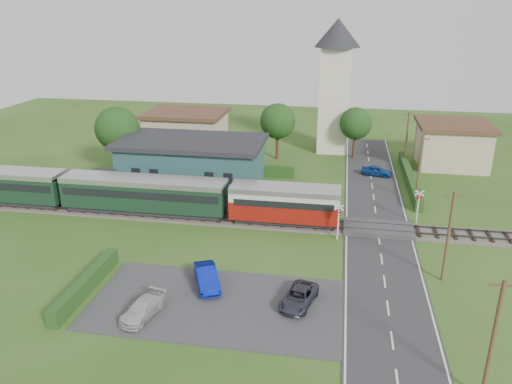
% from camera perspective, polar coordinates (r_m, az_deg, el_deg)
% --- Properties ---
extents(ground, '(120.00, 120.00, 0.00)m').
position_cam_1_polar(ground, '(44.94, 1.06, -4.60)').
color(ground, '#2D4C19').
extents(railway_track, '(76.00, 3.20, 0.49)m').
position_cam_1_polar(railway_track, '(46.69, 1.44, -3.45)').
color(railway_track, '#4C443D').
rests_on(railway_track, ground).
extents(road, '(6.00, 70.00, 0.05)m').
position_cam_1_polar(road, '(44.67, 13.90, -5.38)').
color(road, '#28282B').
rests_on(road, ground).
extents(car_park, '(17.00, 9.00, 0.08)m').
position_cam_1_polar(car_park, '(34.90, -4.57, -12.63)').
color(car_park, '#333335').
rests_on(car_park, ground).
extents(crossing_deck, '(6.20, 3.40, 0.45)m').
position_cam_1_polar(crossing_deck, '(46.39, 13.78, -4.09)').
color(crossing_deck, '#333335').
rests_on(crossing_deck, ground).
extents(platform, '(30.00, 3.00, 0.45)m').
position_cam_1_polar(platform, '(51.77, -9.03, -1.10)').
color(platform, gray).
rests_on(platform, ground).
extents(equipment_hut, '(2.30, 2.30, 2.55)m').
position_cam_1_polar(equipment_hut, '(54.29, -17.15, 0.97)').
color(equipment_hut, beige).
rests_on(equipment_hut, platform).
extents(station_building, '(16.00, 9.00, 5.30)m').
position_cam_1_polar(station_building, '(56.15, -7.31, 3.39)').
color(station_building, '#264E52').
rests_on(station_building, ground).
extents(train, '(43.20, 2.90, 3.40)m').
position_cam_1_polar(train, '(50.28, -16.02, 0.06)').
color(train, '#232328').
rests_on(train, ground).
extents(church_tower, '(6.00, 6.00, 17.60)m').
position_cam_1_polar(church_tower, '(68.79, 9.07, 12.90)').
color(church_tower, beige).
rests_on(church_tower, ground).
extents(house_west, '(10.80, 8.80, 5.50)m').
position_cam_1_polar(house_west, '(70.47, -7.93, 6.98)').
color(house_west, tan).
rests_on(house_west, ground).
extents(house_east, '(8.80, 8.80, 5.50)m').
position_cam_1_polar(house_east, '(67.67, 21.46, 5.18)').
color(house_east, tan).
rests_on(house_east, ground).
extents(hedge_carpark, '(0.80, 9.00, 1.20)m').
position_cam_1_polar(hedge_carpark, '(37.86, -18.89, -9.93)').
color(hedge_carpark, '#193814').
rests_on(hedge_carpark, ground).
extents(hedge_roadside, '(0.80, 18.00, 1.20)m').
position_cam_1_polar(hedge_roadside, '(59.71, 17.12, 1.57)').
color(hedge_roadside, '#193814').
rests_on(hedge_roadside, ground).
extents(hedge_station, '(22.00, 0.80, 1.30)m').
position_cam_1_polar(hedge_station, '(60.87, -6.00, 2.80)').
color(hedge_station, '#193814').
rests_on(hedge_station, ground).
extents(tree_a, '(5.20, 5.20, 8.00)m').
position_cam_1_polar(tree_a, '(61.74, -15.58, 6.96)').
color(tree_a, '#332316').
rests_on(tree_a, ground).
extents(tree_b, '(4.60, 4.60, 7.34)m').
position_cam_1_polar(tree_b, '(65.27, 2.50, 8.08)').
color(tree_b, '#332316').
rests_on(tree_b, ground).
extents(tree_c, '(4.20, 4.20, 6.78)m').
position_cam_1_polar(tree_c, '(66.81, 11.33, 7.67)').
color(tree_c, '#332316').
rests_on(tree_c, ground).
extents(utility_pole_a, '(1.40, 0.22, 7.00)m').
position_cam_1_polar(utility_pole_a, '(28.23, 25.45, -14.97)').
color(utility_pole_a, '#473321').
rests_on(utility_pole_a, ground).
extents(utility_pole_b, '(1.40, 0.22, 7.00)m').
position_cam_1_polar(utility_pole_b, '(38.39, 21.12, -4.70)').
color(utility_pole_b, '#473321').
rests_on(utility_pole_b, ground).
extents(utility_pole_c, '(1.40, 0.22, 7.00)m').
position_cam_1_polar(utility_pole_c, '(53.15, 18.15, 2.58)').
color(utility_pole_c, '#473321').
rests_on(utility_pole_c, ground).
extents(utility_pole_d, '(1.40, 0.22, 7.00)m').
position_cam_1_polar(utility_pole_d, '(64.60, 16.83, 5.81)').
color(utility_pole_d, '#473321').
rests_on(utility_pole_d, ground).
extents(crossing_signal_near, '(0.84, 0.28, 3.28)m').
position_cam_1_polar(crossing_signal_near, '(43.26, 9.41, -2.82)').
color(crossing_signal_near, silver).
rests_on(crossing_signal_near, ground).
extents(crossing_signal_far, '(0.84, 0.28, 3.28)m').
position_cam_1_polar(crossing_signal_far, '(48.29, 18.08, -1.07)').
color(crossing_signal_far, silver).
rests_on(crossing_signal_far, ground).
extents(streetlamp_west, '(0.30, 0.30, 5.15)m').
position_cam_1_polar(streetlamp_west, '(68.39, -14.83, 6.29)').
color(streetlamp_west, '#3F3F47').
rests_on(streetlamp_west, ground).
extents(streetlamp_east, '(0.30, 0.30, 5.15)m').
position_cam_1_polar(streetlamp_east, '(69.79, 17.83, 6.26)').
color(streetlamp_east, '#3F3F47').
rests_on(streetlamp_east, ground).
extents(car_on_road, '(3.77, 2.08, 1.22)m').
position_cam_1_polar(car_on_road, '(61.09, 13.64, 2.39)').
color(car_on_road, navy).
rests_on(car_on_road, road).
extents(car_park_blue, '(2.97, 4.36, 1.36)m').
position_cam_1_polar(car_park_blue, '(36.55, -5.63, -9.68)').
color(car_park_blue, '#081AA5').
rests_on(car_park_blue, car_park).
extents(car_park_silver, '(2.40, 4.12, 1.12)m').
position_cam_1_polar(car_park_silver, '(34.07, -12.80, -12.84)').
color(car_park_silver, silver).
rests_on(car_park_silver, car_park).
extents(car_park_dark, '(2.74, 4.29, 1.10)m').
position_cam_1_polar(car_park_dark, '(34.54, 4.91, -11.85)').
color(car_park_dark, '#2F2F3C').
rests_on(car_park_dark, car_park).
extents(pedestrian_near, '(0.63, 0.51, 1.51)m').
position_cam_1_polar(pedestrian_near, '(49.22, -0.24, -0.76)').
color(pedestrian_near, gray).
rests_on(pedestrian_near, platform).
extents(pedestrian_far, '(0.85, 0.93, 1.57)m').
position_cam_1_polar(pedestrian_far, '(53.72, -16.02, 0.30)').
color(pedestrian_far, gray).
rests_on(pedestrian_far, platform).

